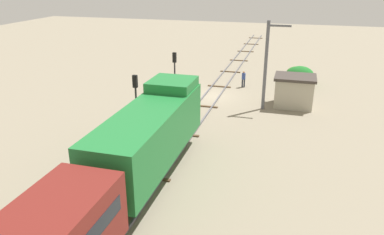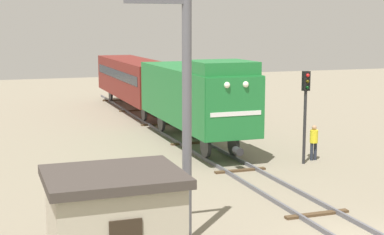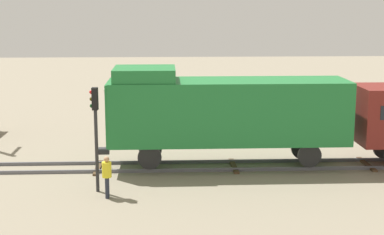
# 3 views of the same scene
# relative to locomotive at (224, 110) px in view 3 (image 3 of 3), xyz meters

# --- Properties ---
(locomotive) EXTENTS (2.90, 11.60, 4.60)m
(locomotive) POSITION_rel_locomotive_xyz_m (0.00, 0.00, 0.00)
(locomotive) COLOR #1E7233
(locomotive) RESTS_ON railway_track
(traffic_signal_mid) EXTENTS (0.32, 0.34, 4.33)m
(traffic_signal_mid) POSITION_rel_locomotive_xyz_m (3.40, -5.55, 0.23)
(traffic_signal_mid) COLOR #262628
(traffic_signal_mid) RESTS_ON ground
(worker_by_signal) EXTENTS (0.38, 0.38, 1.70)m
(worker_by_signal) POSITION_rel_locomotive_xyz_m (4.20, -5.07, -1.78)
(worker_by_signal) COLOR #262B38
(worker_by_signal) RESTS_ON ground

